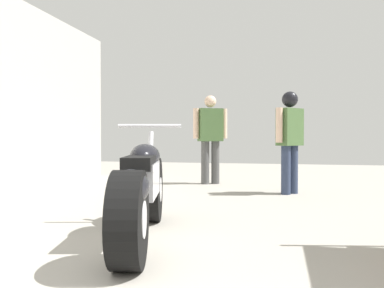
# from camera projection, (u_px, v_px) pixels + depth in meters

# --- Properties ---
(ground_plane) EXTENTS (17.87, 17.87, 0.00)m
(ground_plane) POSITION_uv_depth(u_px,v_px,m) (186.00, 214.00, 4.64)
(ground_plane) COLOR #9E998E
(motorcycle_maroon_cruiser) EXTENTS (0.83, 2.21, 1.04)m
(motorcycle_maroon_cruiser) POSITION_uv_depth(u_px,v_px,m) (141.00, 191.00, 3.41)
(motorcycle_maroon_cruiser) COLOR black
(motorcycle_maroon_cruiser) RESTS_ON ground_plane
(mechanic_in_blue) EXTENTS (0.65, 0.42, 1.69)m
(mechanic_in_blue) POSITION_uv_depth(u_px,v_px,m) (210.00, 134.00, 7.59)
(mechanic_in_blue) COLOR #4C4C4C
(mechanic_in_blue) RESTS_ON ground_plane
(mechanic_with_helmet) EXTENTS (0.47, 0.56, 1.62)m
(mechanic_with_helmet) POSITION_uv_depth(u_px,v_px,m) (290.00, 133.00, 6.24)
(mechanic_with_helmet) COLOR #2D3851
(mechanic_with_helmet) RESTS_ON ground_plane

